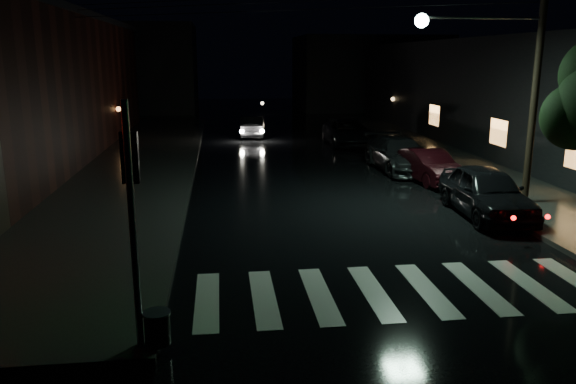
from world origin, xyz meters
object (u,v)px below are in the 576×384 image
object	(u,v)px
parked_car_a	(486,192)
oncoming_car	(252,126)
parked_car_c	(399,154)
parked_car_b	(428,166)
parked_car_d	(349,132)

from	to	relation	value
parked_car_a	oncoming_car	size ratio (longest dim) A/B	1.16
parked_car_a	parked_car_c	bearing A→B (deg)	96.41
oncoming_car	parked_car_b	bearing A→B (deg)	117.15
parked_car_c	oncoming_car	world-z (taller)	parked_car_c
parked_car_d	oncoming_car	xyz separation A→B (m)	(-5.39, 4.23, -0.07)
parked_car_c	parked_car_d	world-z (taller)	parked_car_c
parked_car_b	parked_car_c	distance (m)	2.49
parked_car_a	parked_car_b	xyz separation A→B (m)	(0.00, 5.13, -0.13)
parked_car_b	parked_car_a	bearing A→B (deg)	-97.66
parked_car_b	parked_car_c	bearing A→B (deg)	92.70
parked_car_c	parked_car_b	bearing A→B (deg)	-81.79
parked_car_d	oncoming_car	bearing A→B (deg)	143.33
parked_car_c	parked_car_d	size ratio (longest dim) A/B	0.97
parked_car_a	parked_car_b	bearing A→B (deg)	93.03
parked_car_d	oncoming_car	distance (m)	6.85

